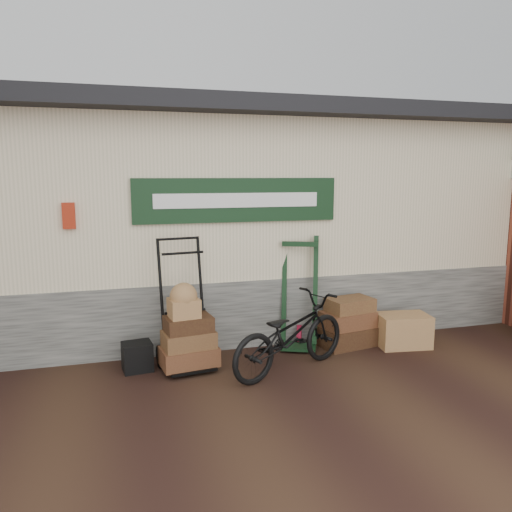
{
  "coord_description": "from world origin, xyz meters",
  "views": [
    {
      "loc": [
        -1.8,
        -5.13,
        2.26
      ],
      "look_at": [
        -0.08,
        0.9,
        1.24
      ],
      "focal_mm": 35.0,
      "sensor_mm": 36.0,
      "label": 1
    }
  ],
  "objects_px": {
    "green_barrow": "(300,293)",
    "bicycle": "(290,330)",
    "wicker_hamper": "(403,330)",
    "porter_trolley": "(184,302)",
    "black_trunk": "(137,357)",
    "suitcase_stack": "(348,322)"
  },
  "relations": [
    {
      "from": "porter_trolley",
      "to": "black_trunk",
      "type": "distance_m",
      "value": 0.83
    },
    {
      "from": "porter_trolley",
      "to": "bicycle",
      "type": "xyz_separation_m",
      "value": [
        1.15,
        -0.51,
        -0.29
      ]
    },
    {
      "from": "porter_trolley",
      "to": "suitcase_stack",
      "type": "xyz_separation_m",
      "value": [
        2.19,
        0.12,
        -0.45
      ]
    },
    {
      "from": "porter_trolley",
      "to": "wicker_hamper",
      "type": "height_order",
      "value": "porter_trolley"
    },
    {
      "from": "porter_trolley",
      "to": "bicycle",
      "type": "bearing_deg",
      "value": -31.48
    },
    {
      "from": "green_barrow",
      "to": "bicycle",
      "type": "height_order",
      "value": "green_barrow"
    },
    {
      "from": "suitcase_stack",
      "to": "bicycle",
      "type": "distance_m",
      "value": 1.23
    },
    {
      "from": "porter_trolley",
      "to": "suitcase_stack",
      "type": "height_order",
      "value": "porter_trolley"
    },
    {
      "from": "green_barrow",
      "to": "black_trunk",
      "type": "distance_m",
      "value": 2.2
    },
    {
      "from": "suitcase_stack",
      "to": "wicker_hamper",
      "type": "relative_size",
      "value": 1.12
    },
    {
      "from": "green_barrow",
      "to": "wicker_hamper",
      "type": "height_order",
      "value": "green_barrow"
    },
    {
      "from": "wicker_hamper",
      "to": "bicycle",
      "type": "height_order",
      "value": "bicycle"
    },
    {
      "from": "suitcase_stack",
      "to": "black_trunk",
      "type": "relative_size",
      "value": 2.22
    },
    {
      "from": "green_barrow",
      "to": "black_trunk",
      "type": "height_order",
      "value": "green_barrow"
    },
    {
      "from": "porter_trolley",
      "to": "black_trunk",
      "type": "bearing_deg",
      "value": 171.61
    },
    {
      "from": "porter_trolley",
      "to": "green_barrow",
      "type": "distance_m",
      "value": 1.58
    },
    {
      "from": "porter_trolley",
      "to": "wicker_hamper",
      "type": "bearing_deg",
      "value": -9.79
    },
    {
      "from": "porter_trolley",
      "to": "black_trunk",
      "type": "xyz_separation_m",
      "value": [
        -0.56,
        0.01,
        -0.61
      ]
    },
    {
      "from": "bicycle",
      "to": "green_barrow",
      "type": "bearing_deg",
      "value": -52.55
    },
    {
      "from": "porter_trolley",
      "to": "bicycle",
      "type": "height_order",
      "value": "porter_trolley"
    },
    {
      "from": "green_barrow",
      "to": "suitcase_stack",
      "type": "bearing_deg",
      "value": 11.25
    },
    {
      "from": "suitcase_stack",
      "to": "bicycle",
      "type": "relative_size",
      "value": 0.43
    }
  ]
}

